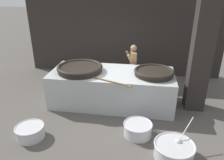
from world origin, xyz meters
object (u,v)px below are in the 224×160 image
giant_wok_near (80,68)px  prep_bowl_meat (30,131)px  giant_wok_far (154,72)px  cook (133,65)px  prep_bowl_vegetables (174,150)px  prep_bowl_extra (138,129)px

giant_wok_near → prep_bowl_meat: (-0.73, -1.92, -0.95)m
giant_wok_far → cook: cook is taller
giant_wok_near → prep_bowl_vegetables: size_ratio=1.37×
giant_wok_far → prep_bowl_meat: size_ratio=1.64×
cook → giant_wok_near: bearing=27.4°
giant_wok_near → prep_bowl_extra: bearing=-38.0°
cook → prep_bowl_meat: cook is taller
giant_wok_far → giant_wok_near: bearing=-178.6°
giant_wok_far → prep_bowl_meat: (-2.91, -1.98, -0.94)m
giant_wok_near → cook: size_ratio=0.87×
giant_wok_near → prep_bowl_vegetables: (2.64, -2.07, -0.94)m
giant_wok_near → prep_bowl_meat: giant_wok_near is taller
giant_wok_far → cook: (-0.68, 1.21, -0.26)m
cook → prep_bowl_vegetables: cook is taller
giant_wok_near → prep_bowl_extra: giant_wok_near is taller
giant_wok_far → prep_bowl_extra: giant_wok_far is taller
prep_bowl_vegetables → prep_bowl_meat: bearing=177.5°
prep_bowl_vegetables → prep_bowl_extra: 1.02m
prep_bowl_vegetables → giant_wok_far: bearing=102.0°
giant_wok_near → giant_wok_far: size_ratio=1.19×
prep_bowl_vegetables → cook: bearing=108.8°
prep_bowl_vegetables → prep_bowl_meat: 3.37m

